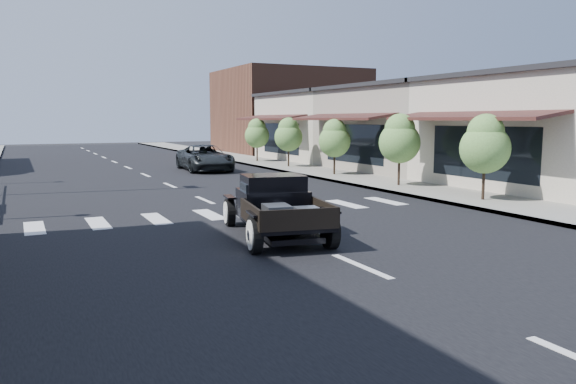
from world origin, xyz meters
name	(u,v)px	position (x,y,z in m)	size (l,w,h in m)	color
ground	(293,238)	(0.00, 0.00, 0.00)	(120.00, 120.00, 0.00)	black
road	(154,179)	(0.00, 15.00, 0.01)	(14.00, 80.00, 0.02)	black
road_markings	(182,191)	(0.00, 10.00, 0.00)	(12.00, 60.00, 0.06)	silver
sidewalk_right	(310,171)	(8.50, 15.00, 0.07)	(3.00, 80.00, 0.15)	gray
storefront_near	(573,134)	(15.00, 4.00, 2.25)	(10.00, 9.00, 4.50)	beige
storefront_mid	(430,130)	(15.00, 13.00, 2.25)	(10.00, 9.00, 4.50)	gray
storefront_far	(345,128)	(15.00, 22.00, 2.25)	(10.00, 9.00, 4.50)	#BAB09D
far_building_right	(289,112)	(15.50, 32.00, 3.50)	(11.00, 10.00, 7.00)	brown
small_tree_a	(485,159)	(8.30, 2.17, 1.54)	(1.67, 1.67, 2.79)	#59883E
small_tree_b	(399,151)	(8.30, 6.85, 1.57)	(1.70, 1.70, 2.84)	#59883E
small_tree_c	(334,148)	(8.30, 12.09, 1.47)	(1.58, 1.58, 2.63)	#59883E
small_tree_d	(289,143)	(8.30, 17.31, 1.51)	(1.63, 1.63, 2.72)	#59883E
small_tree_e	(257,141)	(8.30, 22.02, 1.48)	(1.60, 1.60, 2.67)	#59883E
hotrod_pickup	(275,206)	(-0.34, 0.27, 0.77)	(2.08, 4.46, 1.55)	black
second_car	(205,158)	(3.54, 18.20, 0.72)	(2.37, 5.15, 1.43)	black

